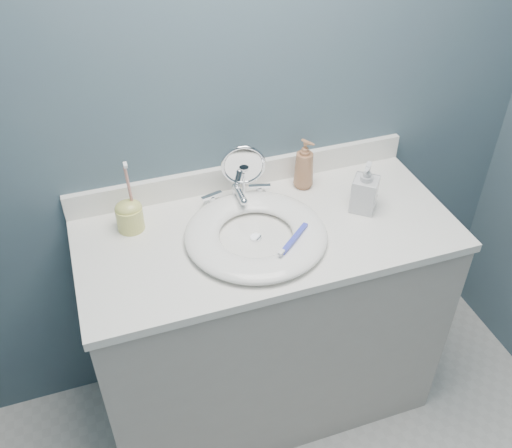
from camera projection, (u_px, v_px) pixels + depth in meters
name	position (u px, v px, depth m)	size (l,w,h in m)	color
back_wall	(240.00, 102.00, 1.83)	(2.20, 0.02, 2.40)	#445866
vanity_cabinet	(266.00, 324.00, 2.12)	(1.20, 0.55, 0.85)	#ACA69D
countertop	(267.00, 233.00, 1.84)	(1.22, 0.57, 0.03)	white
backsplash	(242.00, 175.00, 2.00)	(1.22, 0.02, 0.09)	white
basin	(256.00, 234.00, 1.79)	(0.45, 0.45, 0.04)	white
drain	(256.00, 238.00, 1.80)	(0.04, 0.04, 0.01)	silver
faucet	(237.00, 197.00, 1.93)	(0.25, 0.13, 0.07)	silver
makeup_mirror	(243.00, 172.00, 1.88)	(0.15, 0.08, 0.22)	silver
soap_bottle_amber	(304.00, 164.00, 1.97)	(0.07, 0.07, 0.18)	#996645
soap_bottle_clear	(365.00, 187.00, 1.86)	(0.08, 0.08, 0.18)	#BCBEC1
toothbrush_holder	(129.00, 214.00, 1.80)	(0.09, 0.09, 0.25)	#CECC67
toothbrush_lying	(293.00, 239.00, 1.73)	(0.14, 0.12, 0.02)	#3843C8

